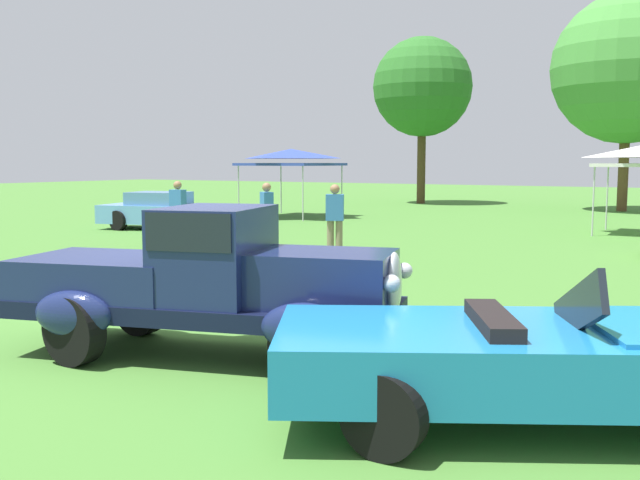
% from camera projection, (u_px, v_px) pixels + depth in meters
% --- Properties ---
extents(ground_plane, '(120.00, 120.00, 0.00)m').
position_uv_depth(ground_plane, '(185.00, 340.00, 8.90)').
color(ground_plane, '#42752D').
extents(feature_pickup_truck, '(4.61, 2.70, 1.70)m').
position_uv_depth(feature_pickup_truck, '(209.00, 281.00, 8.09)').
color(feature_pickup_truck, black).
rests_on(feature_pickup_truck, ground_plane).
extents(neighbor_convertible, '(4.83, 3.67, 1.40)m').
position_uv_depth(neighbor_convertible, '(560.00, 357.00, 6.00)').
color(neighbor_convertible, '#1E7AB7').
rests_on(neighbor_convertible, ground_plane).
extents(show_car_skyblue, '(4.37, 2.67, 1.22)m').
position_uv_depth(show_car_skyblue, '(163.00, 211.00, 23.48)').
color(show_car_skyblue, '#669EDB').
rests_on(show_car_skyblue, ground_plane).
extents(spectator_near_truck, '(0.41, 0.26, 1.69)m').
position_uv_depth(spectator_near_truck, '(178.00, 210.00, 19.22)').
color(spectator_near_truck, '#283351').
rests_on(spectator_near_truck, ground_plane).
extents(spectator_by_row, '(0.46, 0.38, 1.69)m').
position_uv_depth(spectator_by_row, '(335.00, 218.00, 16.46)').
color(spectator_by_row, '#7F7056').
rests_on(spectator_by_row, ground_plane).
extents(spectator_far_side, '(0.46, 0.44, 1.69)m').
position_uv_depth(spectator_far_side, '(267.00, 214.00, 17.70)').
color(spectator_far_side, '#383838').
rests_on(spectator_far_side, ground_plane).
extents(canopy_tent_left_field, '(3.31, 3.31, 2.71)m').
position_uv_depth(canopy_tent_left_field, '(291.00, 156.00, 28.53)').
color(canopy_tent_left_field, '#B7B7BC').
rests_on(canopy_tent_left_field, ground_plane).
extents(treeline_far_left, '(5.17, 5.17, 8.68)m').
position_uv_depth(treeline_far_left, '(422.00, 87.00, 37.55)').
color(treeline_far_left, '#47331E').
rests_on(treeline_far_left, ground_plane).
extents(treeline_mid_left, '(6.57, 6.57, 9.56)m').
position_uv_depth(treeline_mid_left, '(628.00, 69.00, 31.45)').
color(treeline_mid_left, brown).
rests_on(treeline_mid_left, ground_plane).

